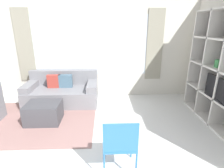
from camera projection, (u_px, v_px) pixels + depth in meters
The scene contains 5 objects.
wall_back at pixel (91, 49), 4.79m from camera, with size 6.95×0.11×2.70m.
area_rug at pixel (26, 121), 3.78m from camera, with size 2.98×1.90×0.01m, color gray.
couch_main at pixel (63, 92), 4.63m from camera, with size 1.83×0.93×0.81m.
ottoman at pixel (44, 113), 3.70m from camera, with size 0.70×0.55×0.43m.
folding_chair at pixel (120, 142), 2.29m from camera, with size 0.44×0.46×0.86m.
Camera 1 is at (0.39, -1.48, 1.97)m, focal length 28.00 mm.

